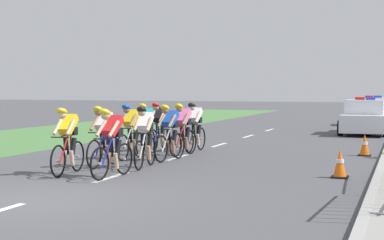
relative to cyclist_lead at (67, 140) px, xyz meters
name	(u,v)px	position (x,y,z in m)	size (l,w,h in m)	color
ground_plane	(35,200)	(1.12, -2.89, -0.79)	(160.00, 160.00, 0.00)	#4C4C51
grass_verge	(65,133)	(-7.06, 11.11, -0.78)	(7.00, 60.00, 0.01)	#4C7F42
lane_markings_centre	(200,150)	(1.12, 5.96, -0.78)	(0.14, 21.60, 0.01)	white
cyclist_lead	(67,140)	(0.00, 0.00, 0.00)	(0.45, 1.72, 1.56)	black
cyclist_second	(112,142)	(1.17, -0.10, 0.00)	(0.44, 1.72, 1.56)	black
cyclist_third	(104,135)	(0.13, 1.46, 0.00)	(0.42, 1.72, 1.56)	black
cyclist_fourth	(145,136)	(1.18, 1.65, 0.00)	(0.46, 1.72, 1.56)	black
cyclist_fifth	(131,131)	(0.05, 3.18, 0.00)	(0.42, 1.72, 1.56)	black
cyclist_sixth	(170,132)	(1.20, 3.19, 0.00)	(0.45, 1.72, 1.56)	black
cyclist_seventh	(146,129)	(0.05, 4.17, 0.00)	(0.45, 1.72, 1.56)	black
cyclist_eighth	(183,129)	(1.12, 4.44, 0.00)	(0.45, 1.72, 1.56)	black
cyclist_ninth	(159,126)	(-0.02, 5.32, 0.00)	(0.42, 1.72, 1.56)	black
cyclist_tenth	(195,126)	(1.07, 5.61, 0.00)	(0.42, 1.72, 1.56)	black
police_car_nearest	(365,118)	(5.55, 14.92, -0.11)	(2.01, 4.40, 1.59)	silver
police_car_second	(373,113)	(5.55, 21.24, -0.11)	(2.30, 4.54, 1.59)	white
traffic_cone_near	(340,164)	(5.88, 1.59, -0.48)	(0.36, 0.36, 0.64)	black
traffic_cone_mid	(365,145)	(6.10, 6.21, -0.48)	(0.36, 0.36, 0.64)	black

